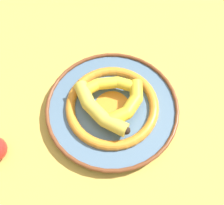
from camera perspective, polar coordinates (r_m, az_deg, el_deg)
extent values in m
plane|color=gold|center=(0.75, -1.51, -2.01)|extent=(2.80, 2.80, 0.00)
cylinder|color=slate|center=(0.74, 0.00, -1.12)|extent=(0.36, 0.36, 0.02)
torus|color=orange|center=(0.73, 0.00, -0.58)|extent=(0.26, 0.26, 0.03)
cylinder|color=orange|center=(0.73, 0.00, -0.70)|extent=(0.10, 0.10, 0.00)
torus|color=brown|center=(0.73, 0.00, -0.65)|extent=(0.37, 0.37, 0.01)
cylinder|color=yellow|center=(0.73, 3.32, 3.85)|extent=(0.06, 0.06, 0.03)
cylinder|color=yellow|center=(0.73, -0.99, 4.22)|extent=(0.06, 0.04, 0.03)
cylinder|color=yellow|center=(0.73, -5.12, 3.01)|extent=(0.06, 0.05, 0.03)
sphere|color=yellow|center=(0.73, 1.21, 4.44)|extent=(0.03, 0.03, 0.03)
sphere|color=yellow|center=(0.73, -3.19, 4.00)|extent=(0.03, 0.03, 0.03)
cone|color=#472D19|center=(0.73, 5.45, 3.26)|extent=(0.04, 0.04, 0.02)
sphere|color=black|center=(0.72, -7.07, 2.00)|extent=(0.02, 0.02, 0.02)
cylinder|color=gold|center=(0.71, -6.08, 1.85)|extent=(0.04, 0.07, 0.04)
cylinder|color=gold|center=(0.69, -3.49, -1.97)|extent=(0.06, 0.07, 0.04)
cylinder|color=gold|center=(0.67, 0.69, -4.94)|extent=(0.07, 0.07, 0.04)
sphere|color=gold|center=(0.70, -5.20, -0.23)|extent=(0.04, 0.04, 0.04)
sphere|color=gold|center=(0.68, -1.72, -3.76)|extent=(0.04, 0.04, 0.04)
cone|color=#472D19|center=(0.73, -6.93, 3.84)|extent=(0.03, 0.04, 0.03)
sphere|color=black|center=(0.66, 3.15, -6.13)|extent=(0.02, 0.02, 0.02)
cylinder|color=gold|center=(0.68, 1.34, -3.14)|extent=(0.06, 0.04, 0.04)
cylinder|color=gold|center=(0.70, 4.30, -0.65)|extent=(0.06, 0.06, 0.04)
cylinder|color=gold|center=(0.72, 5.28, 2.67)|extent=(0.05, 0.06, 0.04)
sphere|color=gold|center=(0.69, 3.23, -2.25)|extent=(0.04, 0.04, 0.04)
sphere|color=gold|center=(0.71, 5.33, 0.90)|extent=(0.04, 0.04, 0.04)
cone|color=#472D19|center=(0.67, -0.59, -4.03)|extent=(0.04, 0.03, 0.03)
sphere|color=black|center=(0.73, 5.23, 4.37)|extent=(0.02, 0.02, 0.02)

